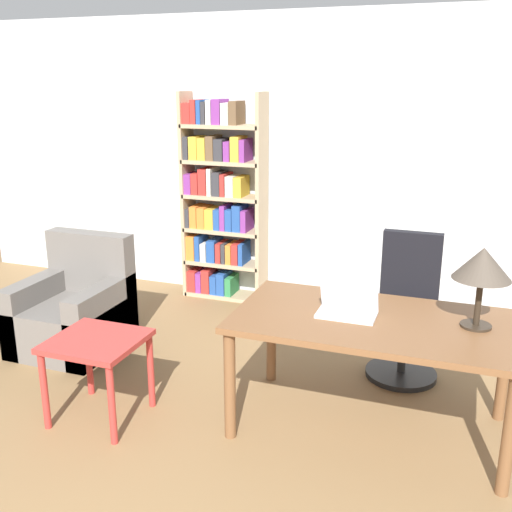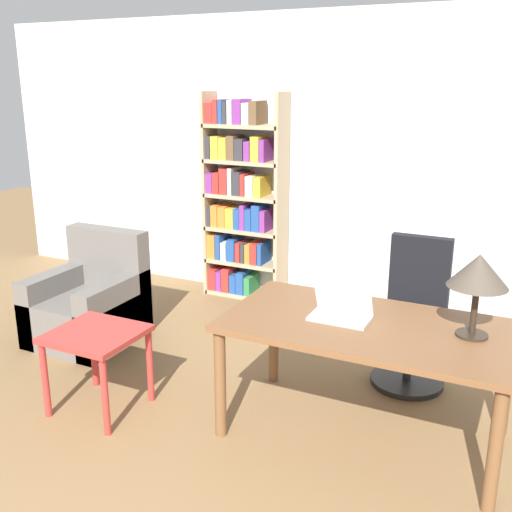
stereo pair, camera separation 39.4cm
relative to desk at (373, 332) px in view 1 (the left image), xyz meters
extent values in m
cube|color=silver|center=(-0.74, 2.08, 0.70)|extent=(8.00, 0.06, 2.70)
cube|color=brown|center=(0.00, 0.00, 0.07)|extent=(1.67, 0.90, 0.04)
cylinder|color=brown|center=(-0.77, -0.39, -0.30)|extent=(0.07, 0.07, 0.70)
cylinder|color=brown|center=(0.77, -0.39, -0.30)|extent=(0.07, 0.07, 0.70)
cylinder|color=brown|center=(-0.77, 0.39, -0.30)|extent=(0.07, 0.07, 0.70)
cylinder|color=brown|center=(0.77, 0.39, -0.30)|extent=(0.07, 0.07, 0.70)
cube|color=silver|center=(-0.16, -0.02, 0.10)|extent=(0.35, 0.20, 0.02)
cube|color=silver|center=(-0.16, 0.04, 0.20)|extent=(0.35, 0.09, 0.19)
cube|color=#19233D|center=(-0.16, 0.05, 0.20)|extent=(0.32, 0.08, 0.16)
cylinder|color=#2D2319|center=(0.57, 0.08, 0.10)|extent=(0.18, 0.18, 0.01)
cylinder|color=#2D2319|center=(0.57, 0.08, 0.24)|extent=(0.04, 0.04, 0.28)
cone|color=#4C4238|center=(0.57, 0.08, 0.47)|extent=(0.33, 0.33, 0.18)
cylinder|color=black|center=(0.11, 0.76, -0.63)|extent=(0.52, 0.52, 0.04)
cylinder|color=#262626|center=(0.11, 0.76, -0.44)|extent=(0.06, 0.06, 0.34)
cube|color=black|center=(0.11, 0.76, -0.22)|extent=(0.44, 0.44, 0.10)
cube|color=black|center=(0.11, 0.94, 0.12)|extent=(0.42, 0.08, 0.58)
cube|color=#B2332D|center=(-1.65, -0.47, -0.12)|extent=(0.55, 0.53, 0.04)
cylinder|color=#B2332D|center=(-1.89, -0.70, -0.39)|extent=(0.04, 0.04, 0.51)
cylinder|color=#B2332D|center=(-1.40, -0.70, -0.39)|extent=(0.04, 0.04, 0.51)
cylinder|color=#B2332D|center=(-1.89, -0.24, -0.39)|extent=(0.04, 0.04, 0.51)
cylinder|color=#B2332D|center=(-1.40, -0.24, -0.39)|extent=(0.04, 0.04, 0.51)
cube|color=#66605B|center=(-2.47, 0.35, -0.46)|extent=(0.76, 0.80, 0.39)
cube|color=#66605B|center=(-2.47, 0.67, -0.01)|extent=(0.76, 0.16, 0.51)
cube|color=#66605B|center=(-2.77, 0.35, -0.37)|extent=(0.16, 0.80, 0.56)
cube|color=#66605B|center=(-2.17, 0.35, -0.37)|extent=(0.16, 0.80, 0.56)
cube|color=tan|center=(-2.16, 1.89, 0.35)|extent=(0.04, 0.28, 2.00)
cube|color=tan|center=(-1.38, 1.89, 0.35)|extent=(0.04, 0.28, 2.00)
cube|color=tan|center=(-1.77, 1.89, -0.63)|extent=(0.78, 0.28, 0.04)
cube|color=#B72D28|center=(-2.10, 1.89, -0.51)|extent=(0.09, 0.24, 0.21)
cube|color=#7F338C|center=(-2.02, 1.89, -0.51)|extent=(0.06, 0.24, 0.20)
cube|color=#B72D28|center=(-1.94, 1.89, -0.49)|extent=(0.09, 0.24, 0.24)
cube|color=#234C99|center=(-1.86, 1.89, -0.52)|extent=(0.07, 0.24, 0.19)
cube|color=#234C99|center=(-1.78, 1.89, -0.50)|extent=(0.08, 0.24, 0.22)
cube|color=#2D7F47|center=(-1.70, 1.89, -0.52)|extent=(0.06, 0.24, 0.18)
cube|color=tan|center=(-1.77, 1.89, -0.30)|extent=(0.78, 0.28, 0.04)
cube|color=orange|center=(-2.10, 1.89, -0.16)|extent=(0.09, 0.24, 0.24)
cube|color=#234C99|center=(-2.02, 1.89, -0.15)|extent=(0.05, 0.24, 0.25)
cube|color=silver|center=(-1.96, 1.89, -0.19)|extent=(0.06, 0.24, 0.18)
cube|color=#234C99|center=(-1.88, 1.89, -0.17)|extent=(0.09, 0.24, 0.22)
cube|color=#B72D28|center=(-1.80, 1.89, -0.18)|extent=(0.05, 0.24, 0.20)
cube|color=#333338|center=(-1.74, 1.89, -0.18)|extent=(0.04, 0.24, 0.20)
cube|color=orange|center=(-1.69, 1.89, -0.18)|extent=(0.06, 0.24, 0.19)
cube|color=#B72D28|center=(-1.62, 1.89, -0.18)|extent=(0.06, 0.24, 0.21)
cube|color=#234C99|center=(-1.56, 1.89, -0.17)|extent=(0.04, 0.24, 0.21)
cube|color=tan|center=(-1.77, 1.89, 0.04)|extent=(0.78, 0.28, 0.04)
cube|color=#333338|center=(-2.12, 1.89, 0.15)|extent=(0.04, 0.24, 0.19)
cube|color=orange|center=(-2.06, 1.89, 0.16)|extent=(0.07, 0.24, 0.21)
cube|color=orange|center=(-1.97, 1.89, 0.16)|extent=(0.08, 0.24, 0.21)
cube|color=gold|center=(-1.89, 1.89, 0.15)|extent=(0.09, 0.24, 0.20)
cube|color=#234C99|center=(-1.81, 1.89, 0.15)|extent=(0.06, 0.24, 0.20)
cube|color=#7F338C|center=(-1.75, 1.89, 0.17)|extent=(0.05, 0.24, 0.24)
cube|color=#234C99|center=(-1.68, 1.89, 0.16)|extent=(0.07, 0.24, 0.21)
cube|color=#234C99|center=(-1.60, 1.89, 0.18)|extent=(0.08, 0.24, 0.25)
cube|color=#7F338C|center=(-1.53, 1.89, 0.16)|extent=(0.05, 0.24, 0.21)
cube|color=tan|center=(-1.77, 1.89, 0.37)|extent=(0.78, 0.28, 0.04)
cube|color=#7F338C|center=(-2.10, 1.89, 0.48)|extent=(0.07, 0.24, 0.19)
cube|color=#B72D28|center=(-2.03, 1.89, 0.49)|extent=(0.07, 0.24, 0.20)
cube|color=#B72D28|center=(-1.95, 1.89, 0.51)|extent=(0.08, 0.24, 0.25)
cube|color=silver|center=(-1.88, 1.89, 0.52)|extent=(0.04, 0.24, 0.26)
cube|color=#333338|center=(-1.81, 1.89, 0.50)|extent=(0.08, 0.24, 0.23)
cube|color=#B72D28|center=(-1.74, 1.89, 0.49)|extent=(0.04, 0.24, 0.21)
cube|color=silver|center=(-1.67, 1.89, 0.48)|extent=(0.08, 0.24, 0.19)
cube|color=gold|center=(-1.59, 1.89, 0.48)|extent=(0.08, 0.24, 0.19)
cube|color=tan|center=(-1.77, 1.89, 0.70)|extent=(0.78, 0.28, 0.04)
cube|color=#333338|center=(-2.11, 1.89, 0.83)|extent=(0.05, 0.24, 0.21)
cube|color=gold|center=(-2.04, 1.89, 0.83)|extent=(0.08, 0.24, 0.22)
cube|color=gold|center=(-1.95, 1.89, 0.82)|extent=(0.08, 0.24, 0.21)
cube|color=brown|center=(-1.86, 1.89, 0.83)|extent=(0.08, 0.24, 0.23)
cube|color=#333338|center=(-1.78, 1.89, 0.82)|extent=(0.09, 0.24, 0.20)
cube|color=#7F338C|center=(-1.69, 1.89, 0.81)|extent=(0.06, 0.24, 0.18)
cube|color=gold|center=(-1.61, 1.89, 0.84)|extent=(0.09, 0.24, 0.23)
cube|color=#7F338C|center=(-1.54, 1.89, 0.82)|extent=(0.05, 0.24, 0.20)
cube|color=tan|center=(-1.77, 1.89, 1.04)|extent=(0.78, 0.28, 0.04)
cube|color=#B72D28|center=(-2.10, 1.89, 1.15)|extent=(0.09, 0.24, 0.19)
cube|color=#B72D28|center=(-2.02, 1.89, 1.16)|extent=(0.05, 0.24, 0.22)
cube|color=#234C99|center=(-1.97, 1.89, 1.16)|extent=(0.04, 0.24, 0.22)
cube|color=#333338|center=(-1.92, 1.89, 1.16)|extent=(0.04, 0.24, 0.20)
cube|color=silver|center=(-1.87, 1.89, 1.16)|extent=(0.05, 0.24, 0.22)
cube|color=#7F338C|center=(-1.79, 1.89, 1.17)|extent=(0.08, 0.24, 0.23)
cube|color=silver|center=(-1.71, 1.89, 1.15)|extent=(0.07, 0.24, 0.20)
cube|color=brown|center=(-1.63, 1.89, 1.16)|extent=(0.08, 0.24, 0.21)
camera|label=1|loc=(0.47, -3.35, 1.46)|focal=42.00mm
camera|label=2|loc=(0.83, -3.20, 1.46)|focal=42.00mm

